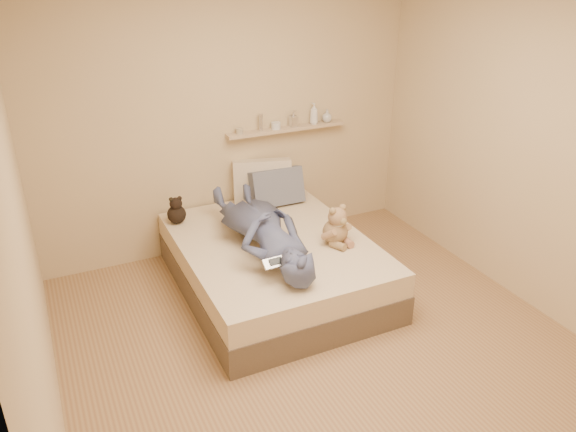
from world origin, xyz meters
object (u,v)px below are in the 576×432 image
pillow_cream (262,181)px  wall_shelf (287,129)px  bed (274,265)px  pillow_grey (277,187)px  person (262,229)px  game_console (275,262)px  teddy_bear (337,228)px  dark_plush (176,212)px

pillow_cream → wall_shelf: (0.30, 0.08, 0.45)m
bed → pillow_cream: pillow_cream is taller
pillow_grey → wall_shelf: size_ratio=0.42×
person → game_console: bearing=77.9°
bed → pillow_grey: 0.87m
teddy_bear → wall_shelf: 1.28m
person → teddy_bear: bearing=163.6°
teddy_bear → person: person is taller
teddy_bear → pillow_grey: (-0.10, 0.95, 0.03)m
bed → person: 0.43m
game_console → person: 0.52m
pillow_grey → teddy_bear: bearing=-83.8°
dark_plush → person: size_ratio=0.17×
teddy_bear → wall_shelf: (0.10, 1.17, 0.51)m
dark_plush → game_console: bearing=-73.1°
teddy_bear → pillow_cream: 1.11m
pillow_grey → dark_plush: bearing=-179.5°
game_console → wall_shelf: 1.76m
pillow_cream → person: bearing=-112.8°
game_console → pillow_cream: (0.50, 1.42, 0.04)m
bed → pillow_cream: size_ratio=3.45×
game_console → dark_plush: size_ratio=0.73×
pillow_cream → wall_shelf: wall_shelf is taller
wall_shelf → person: bearing=-124.5°
dark_plush → person: (0.50, -0.77, 0.07)m
game_console → person: (0.11, 0.50, 0.02)m
game_console → pillow_grey: 1.41m
teddy_bear → wall_shelf: size_ratio=0.29×
teddy_bear → pillow_cream: (-0.19, 1.09, 0.06)m
teddy_bear → dark_plush: bearing=138.8°
pillow_cream → wall_shelf: size_ratio=0.46×
teddy_bear → pillow_grey: size_ratio=0.69×
dark_plush → bed: bearing=-47.3°
dark_plush → wall_shelf: wall_shelf is taller
dark_plush → pillow_grey: size_ratio=0.51×
pillow_grey → pillow_cream: bearing=123.0°
pillow_cream → bed: bearing=-106.9°
dark_plush → wall_shelf: size_ratio=0.21×
person → bed: bearing=-147.3°
pillow_cream → dark_plush: bearing=-170.5°
bed → teddy_bear: size_ratio=5.51×
teddy_bear → bed: bearing=149.9°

